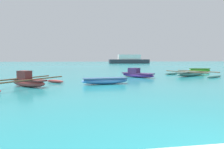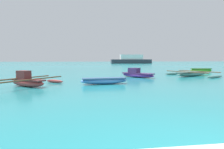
% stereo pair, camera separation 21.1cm
% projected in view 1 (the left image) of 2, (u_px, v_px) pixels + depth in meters
% --- Properties ---
extents(moored_boat_0, '(2.46, 2.70, 0.74)m').
position_uv_depth(moored_boat_0, '(137.00, 74.00, 15.96)').
color(moored_boat_0, '#6A3293').
rests_on(moored_boat_0, ground_plane).
extents(moored_boat_1, '(2.78, 0.94, 0.37)m').
position_uv_depth(moored_boat_1, '(105.00, 81.00, 11.60)').
color(moored_boat_1, '#5394E3').
rests_on(moored_boat_1, ground_plane).
extents(moored_boat_2, '(2.38, 0.87, 0.45)m').
position_uv_depth(moored_boat_2, '(200.00, 70.00, 21.91)').
color(moored_boat_2, green).
rests_on(moored_boat_2, ground_plane).
extents(moored_boat_3, '(3.50, 4.09, 0.84)m').
position_uv_depth(moored_boat_3, '(28.00, 81.00, 10.47)').
color(moored_boat_3, '#A23938').
rests_on(moored_boat_3, ground_plane).
extents(moored_boat_4, '(3.74, 4.70, 0.43)m').
position_uv_depth(moored_boat_4, '(191.00, 74.00, 17.13)').
color(moored_boat_4, slate).
rests_on(moored_boat_4, ground_plane).
extents(distant_ferry, '(13.62, 3.00, 3.00)m').
position_uv_depth(distant_ferry, '(129.00, 60.00, 67.81)').
color(distant_ferry, '#2D333D').
rests_on(distant_ferry, ground_plane).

